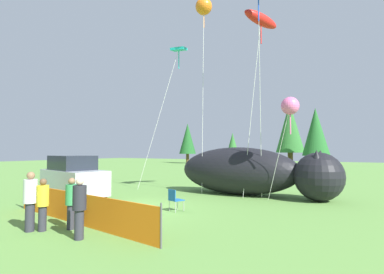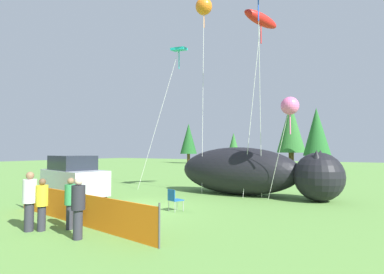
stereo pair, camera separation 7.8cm
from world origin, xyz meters
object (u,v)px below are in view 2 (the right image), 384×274
(spectator_in_blue_shirt, at_px, (78,205))
(kite_red_lizard, at_px, (261,20))
(inflatable_cat, at_px, (251,173))
(kite_teal_diamond, at_px, (178,52))
(spectator_in_green_shirt, at_px, (42,202))
(kite_orange_flower, at_px, (204,7))
(parked_car, at_px, (74,178))
(kite_pink_octopus, at_px, (290,106))
(spectator_in_white_shirt, at_px, (70,201))
(folding_chair, at_px, (174,198))
(spectator_in_yellow_shirt, at_px, (29,199))

(spectator_in_blue_shirt, xyz_separation_m, kite_red_lizard, (2.04, 9.63, 8.40))
(inflatable_cat, height_order, kite_teal_diamond, kite_teal_diamond)
(spectator_in_green_shirt, xyz_separation_m, kite_orange_flower, (0.09, 9.97, 10.21))
(parked_car, xyz_separation_m, inflatable_cat, (7.25, 5.77, 0.15))
(kite_teal_diamond, relative_size, kite_pink_octopus, 1.89)
(inflatable_cat, bearing_deg, kite_red_lizard, -30.09)
(spectator_in_green_shirt, distance_m, spectator_in_white_shirt, 0.81)
(folding_chair, bearing_deg, kite_teal_diamond, 51.31)
(spectator_in_yellow_shirt, bearing_deg, spectator_in_blue_shirt, 7.14)
(kite_orange_flower, bearing_deg, spectator_in_white_shirt, -87.10)
(spectator_in_white_shirt, bearing_deg, spectator_in_yellow_shirt, -136.43)
(spectator_in_blue_shirt, distance_m, kite_red_lizard, 12.94)
(folding_chair, bearing_deg, inflatable_cat, 6.73)
(spectator_in_green_shirt, height_order, kite_teal_diamond, kite_teal_diamond)
(spectator_in_white_shirt, height_order, kite_red_lizard, kite_red_lizard)
(spectator_in_green_shirt, bearing_deg, spectator_in_yellow_shirt, -141.95)
(spectator_in_blue_shirt, height_order, kite_red_lizard, kite_red_lizard)
(spectator_in_green_shirt, bearing_deg, spectator_in_white_shirt, 46.03)
(folding_chair, distance_m, spectator_in_blue_shirt, 4.48)
(kite_teal_diamond, bearing_deg, folding_chair, -57.01)
(folding_chair, relative_size, spectator_in_blue_shirt, 0.52)
(spectator_in_green_shirt, height_order, spectator_in_blue_shirt, spectator_in_blue_shirt)
(inflatable_cat, distance_m, spectator_in_yellow_shirt, 10.84)
(kite_red_lizard, distance_m, kite_pink_octopus, 5.31)
(spectator_in_yellow_shirt, bearing_deg, folding_chair, 66.37)
(inflatable_cat, distance_m, spectator_in_white_shirt, 9.83)
(kite_orange_flower, xyz_separation_m, kite_teal_diamond, (-2.25, 0.58, -2.19))
(folding_chair, xyz_separation_m, spectator_in_white_shirt, (-1.21, -3.90, 0.35))
(folding_chair, xyz_separation_m, kite_teal_diamond, (-3.94, 6.07, 8.36))
(spectator_in_yellow_shirt, xyz_separation_m, spectator_in_blue_shirt, (1.96, 0.24, -0.05))
(kite_pink_octopus, bearing_deg, kite_teal_diamond, 164.32)
(spectator_in_white_shirt, distance_m, kite_orange_flower, 13.88)
(parked_car, distance_m, kite_red_lizard, 12.69)
(folding_chair, bearing_deg, parked_car, 109.61)
(spectator_in_blue_shirt, height_order, kite_orange_flower, kite_orange_flower)
(kite_orange_flower, bearing_deg, inflatable_cat, 2.98)
(inflatable_cat, height_order, spectator_in_green_shirt, inflatable_cat)
(parked_car, xyz_separation_m, kite_teal_diamond, (2.16, 6.20, 7.83))
(parked_car, height_order, kite_teal_diamond, kite_teal_diamond)
(kite_orange_flower, distance_m, kite_red_lizard, 4.04)
(spectator_in_white_shirt, bearing_deg, kite_orange_flower, 92.90)
(spectator_in_white_shirt, relative_size, kite_orange_flower, 0.14)
(kite_orange_flower, height_order, kite_red_lizard, kite_orange_flower)
(parked_car, distance_m, kite_pink_octopus, 11.10)
(inflatable_cat, bearing_deg, spectator_in_yellow_shirt, -106.21)
(kite_orange_flower, bearing_deg, spectator_in_green_shirt, -90.51)
(folding_chair, bearing_deg, spectator_in_blue_shirt, -163.03)
(parked_car, xyz_separation_m, spectator_in_blue_shirt, (5.99, -4.33, -0.13))
(spectator_in_blue_shirt, bearing_deg, spectator_in_white_shirt, 152.99)
(spectator_in_yellow_shirt, xyz_separation_m, spectator_in_green_shirt, (0.29, 0.22, -0.11))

